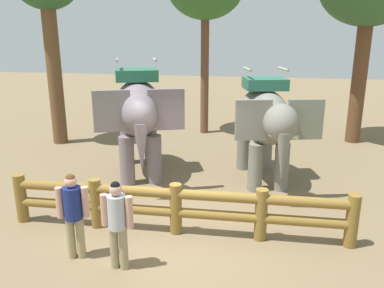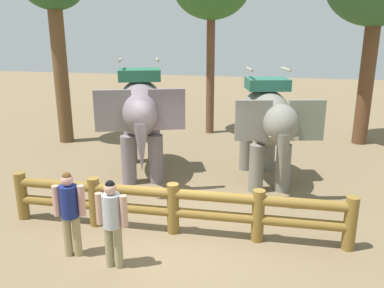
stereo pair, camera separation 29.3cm
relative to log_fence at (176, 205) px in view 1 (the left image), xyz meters
The scene contains 6 objects.
ground_plane 0.61m from the log_fence, 90.00° to the left, with size 60.00×60.00×0.00m, color brown.
log_fence is the anchor object (origin of this frame).
elephant_near_left 3.75m from the log_fence, 119.95° to the left, with size 2.73×3.87×3.25m.
elephant_center 3.78m from the log_fence, 62.80° to the left, with size 2.32×3.64×3.05m.
tourist_woman_in_black 1.57m from the log_fence, 115.74° to the right, with size 0.56×0.31×1.59m.
tourist_man_in_blue 1.99m from the log_fence, 141.68° to the right, with size 0.55×0.38×1.60m.
Camera 1 is at (1.68, -6.91, 3.89)m, focal length 36.12 mm.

